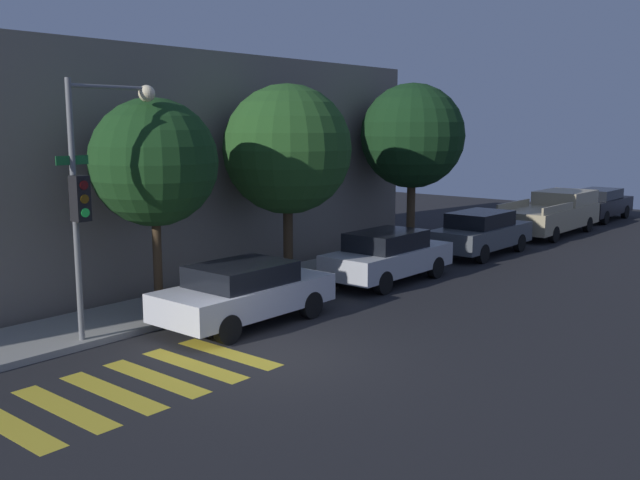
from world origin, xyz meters
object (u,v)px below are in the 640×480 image
object	(u,v)px
pickup_truck	(553,213)
tree_far_end	(412,136)
sedan_far_end	(481,232)
sedan_near_corner	(244,292)
sedan_tail_of_row	(599,204)
tree_midblock	(287,150)
traffic_light_pole	(95,174)
tree_near_corner	(154,163)
sedan_middle	(388,256)

from	to	relation	value
pickup_truck	tree_far_end	distance (m)	8.50
sedan_far_end	sedan_near_corner	bearing A→B (deg)	180.00
sedan_tail_of_row	tree_far_end	distance (m)	13.72
tree_midblock	sedan_far_end	bearing A→B (deg)	-14.65
sedan_near_corner	tree_far_end	distance (m)	10.69
traffic_light_pole	sedan_tail_of_row	size ratio (longest dim) A/B	1.16
tree_near_corner	sedan_middle	bearing A→B (deg)	-17.09
tree_near_corner	sedan_near_corner	bearing A→B (deg)	-66.96
sedan_near_corner	traffic_light_pole	bearing A→B (deg)	156.04
pickup_truck	tree_midblock	bearing A→B (deg)	171.80
sedan_far_end	traffic_light_pole	bearing A→B (deg)	174.88
sedan_far_end	tree_far_end	distance (m)	4.09
sedan_tail_of_row	tree_near_corner	xyz separation A→B (m)	(-23.98, 2.01, 2.84)
sedan_far_end	tree_midblock	bearing A→B (deg)	165.35
sedan_middle	tree_far_end	bearing A→B (deg)	25.08
sedan_far_end	sedan_tail_of_row	world-z (taller)	sedan_far_end
tree_far_end	tree_near_corner	bearing A→B (deg)	180.00
sedan_near_corner	sedan_middle	distance (m)	5.67
sedan_near_corner	tree_near_corner	distance (m)	3.61
sedan_far_end	sedan_middle	bearing A→B (deg)	180.00
pickup_truck	tree_midblock	world-z (taller)	tree_midblock
tree_near_corner	sedan_far_end	bearing A→B (deg)	-9.35
traffic_light_pole	tree_midblock	size ratio (longest dim) A/B	0.96
sedan_middle	sedan_far_end	bearing A→B (deg)	0.00
sedan_middle	sedan_tail_of_row	world-z (taller)	sedan_middle
pickup_truck	tree_far_end	bearing A→B (deg)	165.22
sedan_near_corner	sedan_tail_of_row	world-z (taller)	sedan_tail_of_row
traffic_light_pole	sedan_middle	size ratio (longest dim) A/B	1.24
sedan_tail_of_row	tree_midblock	xyz separation A→B (m)	(-19.48, 2.01, 3.02)
tree_near_corner	tree_far_end	xyz separation A→B (m)	(10.81, 0.00, 0.46)
traffic_light_pole	tree_far_end	size ratio (longest dim) A/B	0.92
sedan_far_end	tree_midblock	xyz separation A→B (m)	(-7.68, 2.01, 3.00)
sedan_middle	sedan_far_end	xyz separation A→B (m)	(5.65, 0.00, 0.01)
traffic_light_pole	sedan_far_end	bearing A→B (deg)	-5.12
traffic_light_pole	sedan_near_corner	distance (m)	4.17
pickup_truck	tree_near_corner	xyz separation A→B (m)	(-18.42, 2.01, 2.75)
traffic_light_pole	sedan_tail_of_row	world-z (taller)	traffic_light_pole
sedan_near_corner	sedan_tail_of_row	xyz separation A→B (m)	(23.13, 0.00, 0.03)
sedan_far_end	tree_far_end	xyz separation A→B (m)	(-1.37, 2.01, 3.29)
pickup_truck	sedan_tail_of_row	bearing A→B (deg)	0.00
sedan_tail_of_row	traffic_light_pole	bearing A→B (deg)	177.20
tree_near_corner	tree_far_end	distance (m)	10.82
tree_near_corner	tree_midblock	xyz separation A→B (m)	(4.50, -0.00, 0.17)
sedan_far_end	tree_far_end	bearing A→B (deg)	124.25
sedan_middle	tree_far_end	world-z (taller)	tree_far_end
pickup_truck	traffic_light_pole	bearing A→B (deg)	176.44
sedan_middle	traffic_light_pole	bearing A→B (deg)	171.53
traffic_light_pole	pickup_truck	bearing A→B (deg)	-3.56
tree_near_corner	tree_far_end	world-z (taller)	tree_far_end
sedan_middle	tree_near_corner	world-z (taller)	tree_near_corner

